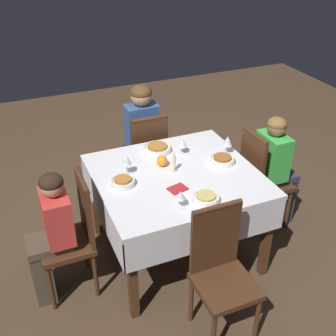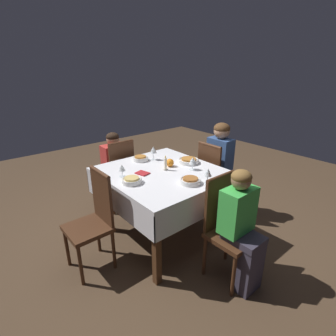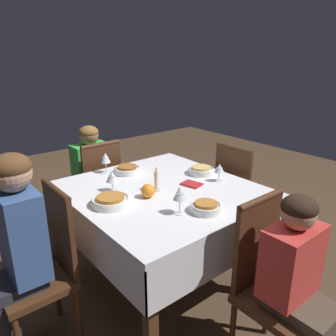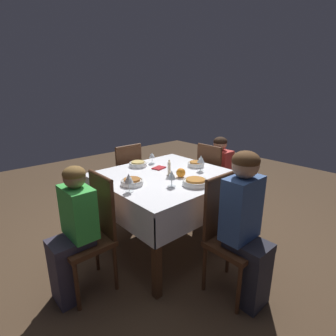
{
  "view_description": "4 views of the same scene",
  "coord_description": "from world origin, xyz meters",
  "px_view_note": "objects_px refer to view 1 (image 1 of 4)",
  "views": [
    {
      "loc": [
        -1.1,
        -2.46,
        2.46
      ],
      "look_at": [
        -0.07,
        0.0,
        0.84
      ],
      "focal_mm": 45.0,
      "sensor_mm": 36.0,
      "label": 1
    },
    {
      "loc": [
        1.98,
        -1.59,
        1.81
      ],
      "look_at": [
        0.07,
        0.02,
        0.83
      ],
      "focal_mm": 28.0,
      "sensor_mm": 36.0,
      "label": 2
    },
    {
      "loc": [
        -1.57,
        1.23,
        1.61
      ],
      "look_at": [
        -0.0,
        -0.05,
        0.91
      ],
      "focal_mm": 35.0,
      "sensor_mm": 36.0,
      "label": 3
    },
    {
      "loc": [
        1.6,
        1.81,
        1.59
      ],
      "look_at": [
        0.0,
        0.04,
        0.85
      ],
      "focal_mm": 28.0,
      "sensor_mm": 36.0,
      "label": 4
    }
  ],
  "objects_px": {
    "chair_east": "(260,177)",
    "wine_glass_west": "(126,160)",
    "chair_south": "(221,269)",
    "bowl_east": "(222,160)",
    "dining_table": "(176,184)",
    "person_child_red": "(50,233)",
    "wine_glass_south": "(181,196)",
    "bowl_north": "(157,148)",
    "candle_centerpiece": "(174,164)",
    "wine_glass_east": "(228,141)",
    "person_adult_denim": "(141,135)",
    "napkin_red_folded": "(178,189)",
    "chair_north": "(147,156)",
    "orange_fruit": "(162,161)",
    "wine_glass_north": "(182,143)",
    "bowl_south": "(206,198)",
    "person_child_green": "(276,167)",
    "chair_west": "(74,232)",
    "bowl_west": "(123,182)"
  },
  "relations": [
    {
      "from": "person_child_red",
      "to": "bowl_north",
      "type": "distance_m",
      "value": 1.1
    },
    {
      "from": "chair_west",
      "to": "dining_table",
      "type": "bearing_deg",
      "value": 94.1
    },
    {
      "from": "bowl_south",
      "to": "chair_west",
      "type": "bearing_deg",
      "value": 158.28
    },
    {
      "from": "person_child_green",
      "to": "wine_glass_east",
      "type": "relative_size",
      "value": 6.83
    },
    {
      "from": "dining_table",
      "to": "wine_glass_west",
      "type": "bearing_deg",
      "value": 157.16
    },
    {
      "from": "bowl_east",
      "to": "wine_glass_south",
      "type": "xyz_separation_m",
      "value": [
        -0.55,
        -0.41,
        0.06
      ]
    },
    {
      "from": "candle_centerpiece",
      "to": "orange_fruit",
      "type": "xyz_separation_m",
      "value": [
        -0.06,
        0.11,
        -0.02
      ]
    },
    {
      "from": "candle_centerpiece",
      "to": "napkin_red_folded",
      "type": "xyz_separation_m",
      "value": [
        -0.08,
        -0.24,
        -0.06
      ]
    },
    {
      "from": "person_adult_denim",
      "to": "napkin_red_folded",
      "type": "height_order",
      "value": "person_adult_denim"
    },
    {
      "from": "bowl_north",
      "to": "candle_centerpiece",
      "type": "xyz_separation_m",
      "value": [
        0.0,
        -0.34,
        0.03
      ]
    },
    {
      "from": "chair_north",
      "to": "wine_glass_east",
      "type": "xyz_separation_m",
      "value": [
        0.47,
        -0.65,
        0.37
      ]
    },
    {
      "from": "person_adult_denim",
      "to": "person_child_red",
      "type": "distance_m",
      "value": 1.43
    },
    {
      "from": "chair_east",
      "to": "wine_glass_north",
      "type": "distance_m",
      "value": 0.77
    },
    {
      "from": "wine_glass_east",
      "to": "wine_glass_north",
      "type": "bearing_deg",
      "value": 157.26
    },
    {
      "from": "person_adult_denim",
      "to": "napkin_red_folded",
      "type": "xyz_separation_m",
      "value": [
        -0.12,
        -1.13,
        0.11
      ]
    },
    {
      "from": "wine_glass_west",
      "to": "wine_glass_east",
      "type": "relative_size",
      "value": 1.04
    },
    {
      "from": "chair_west",
      "to": "wine_glass_north",
      "type": "xyz_separation_m",
      "value": [
        0.99,
        0.33,
        0.36
      ]
    },
    {
      "from": "chair_west",
      "to": "orange_fruit",
      "type": "xyz_separation_m",
      "value": [
        0.77,
        0.21,
        0.3
      ]
    },
    {
      "from": "person_child_green",
      "to": "bowl_west",
      "type": "distance_m",
      "value": 1.41
    },
    {
      "from": "wine_glass_west",
      "to": "orange_fruit",
      "type": "distance_m",
      "value": 0.3
    },
    {
      "from": "chair_south",
      "to": "wine_glass_west",
      "type": "relative_size",
      "value": 5.92
    },
    {
      "from": "wine_glass_south",
      "to": "person_child_green",
      "type": "bearing_deg",
      "value": 21.79
    },
    {
      "from": "chair_east",
      "to": "wine_glass_west",
      "type": "relative_size",
      "value": 5.92
    },
    {
      "from": "wine_glass_west",
      "to": "chair_east",
      "type": "bearing_deg",
      "value": -4.45
    },
    {
      "from": "person_child_red",
      "to": "wine_glass_south",
      "type": "bearing_deg",
      "value": 68.18
    },
    {
      "from": "napkin_red_folded",
      "to": "person_child_red",
      "type": "bearing_deg",
      "value": 171.27
    },
    {
      "from": "bowl_east",
      "to": "candle_centerpiece",
      "type": "height_order",
      "value": "candle_centerpiece"
    },
    {
      "from": "wine_glass_east",
      "to": "bowl_south",
      "type": "height_order",
      "value": "wine_glass_east"
    },
    {
      "from": "dining_table",
      "to": "bowl_east",
      "type": "relative_size",
      "value": 6.17
    },
    {
      "from": "chair_south",
      "to": "bowl_east",
      "type": "relative_size",
      "value": 4.86
    },
    {
      "from": "chair_south",
      "to": "wine_glass_south",
      "type": "relative_size",
      "value": 7.52
    },
    {
      "from": "wine_glass_west",
      "to": "bowl_east",
      "type": "distance_m",
      "value": 0.76
    },
    {
      "from": "orange_fruit",
      "to": "wine_glass_east",
      "type": "bearing_deg",
      "value": -2.23
    },
    {
      "from": "chair_west",
      "to": "bowl_east",
      "type": "xyz_separation_m",
      "value": [
        1.22,
        0.07,
        0.29
      ]
    },
    {
      "from": "chair_north",
      "to": "wine_glass_east",
      "type": "relative_size",
      "value": 6.16
    },
    {
      "from": "bowl_south",
      "to": "orange_fruit",
      "type": "relative_size",
      "value": 2.17
    },
    {
      "from": "chair_south",
      "to": "napkin_red_folded",
      "type": "bearing_deg",
      "value": 94.72
    },
    {
      "from": "wine_glass_west",
      "to": "candle_centerpiece",
      "type": "bearing_deg",
      "value": -16.01
    },
    {
      "from": "chair_east",
      "to": "person_adult_denim",
      "type": "xyz_separation_m",
      "value": [
        -0.77,
        0.88,
        0.15
      ]
    },
    {
      "from": "person_adult_denim",
      "to": "bowl_east",
      "type": "relative_size",
      "value": 5.98
    },
    {
      "from": "wine_glass_north",
      "to": "napkin_red_folded",
      "type": "relative_size",
      "value": 0.95
    },
    {
      "from": "chair_east",
      "to": "person_child_red",
      "type": "xyz_separation_m",
      "value": [
        -1.8,
        -0.11,
        0.05
      ]
    },
    {
      "from": "chair_north",
      "to": "wine_glass_south",
      "type": "height_order",
      "value": "chair_north"
    },
    {
      "from": "chair_east",
      "to": "person_child_green",
      "type": "relative_size",
      "value": 0.9
    },
    {
      "from": "chair_north",
      "to": "orange_fruit",
      "type": "xyz_separation_m",
      "value": [
        -0.1,
        -0.63,
        0.3
      ]
    },
    {
      "from": "chair_west",
      "to": "wine_glass_north",
      "type": "relative_size",
      "value": 6.75
    },
    {
      "from": "bowl_west",
      "to": "napkin_red_folded",
      "type": "xyz_separation_m",
      "value": [
        0.34,
        -0.21,
        -0.02
      ]
    },
    {
      "from": "wine_glass_north",
      "to": "bowl_south",
      "type": "bearing_deg",
      "value": -100.86
    },
    {
      "from": "chair_east",
      "to": "bowl_east",
      "type": "relative_size",
      "value": 4.86
    },
    {
      "from": "wine_glass_north",
      "to": "bowl_east",
      "type": "xyz_separation_m",
      "value": [
        0.23,
        -0.26,
        -0.07
      ]
    }
  ]
}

